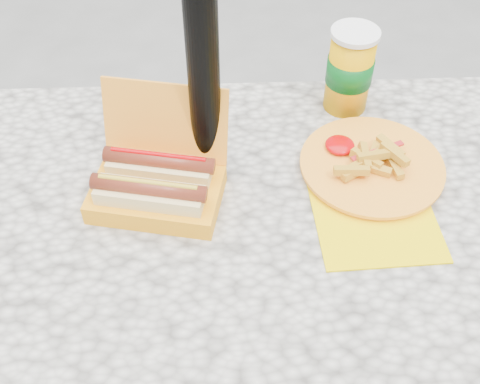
{
  "coord_description": "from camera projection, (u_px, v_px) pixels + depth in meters",
  "views": [
    {
      "loc": [
        0.02,
        -0.59,
        1.49
      ],
      "look_at": [
        0.05,
        0.05,
        0.8
      ],
      "focal_mm": 45.0,
      "sensor_mm": 36.0,
      "label": 1
    }
  ],
  "objects": [
    {
      "name": "hotdog_box",
      "position": [
        157.0,
        183.0,
        0.97
      ],
      "size": [
        0.24,
        0.21,
        0.17
      ],
      "rotation": [
        0.0,
        0.0,
        -0.21
      ],
      "color": "orange",
      "rests_on": "picnic_table"
    },
    {
      "name": "fries_plate",
      "position": [
        371.0,
        169.0,
        1.03
      ],
      "size": [
        0.25,
        0.34,
        0.05
      ],
      "rotation": [
        0.0,
        0.0,
        0.16
      ],
      "color": "#FFDA00",
      "rests_on": "picnic_table"
    },
    {
      "name": "picnic_table",
      "position": [
        212.0,
        278.0,
        1.02
      ],
      "size": [
        1.2,
        0.8,
        0.75
      ],
      "color": "beige",
      "rests_on": "ground"
    },
    {
      "name": "soda_cup",
      "position": [
        350.0,
        70.0,
        1.11
      ],
      "size": [
        0.09,
        0.09,
        0.16
      ],
      "rotation": [
        0.0,
        0.0,
        0.27
      ],
      "color": "#F4A600",
      "rests_on": "picnic_table"
    }
  ]
}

